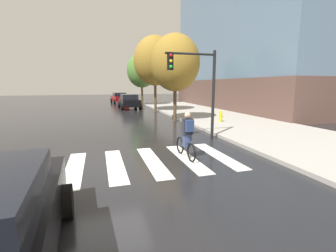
# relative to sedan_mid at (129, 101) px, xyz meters

# --- Properties ---
(ground_plane) EXTENTS (120.00, 120.00, 0.00)m
(ground_plane) POSITION_rel_sedan_mid_xyz_m (-3.09, -18.72, -0.83)
(ground_plane) COLOR black
(sidewalk) EXTENTS (6.50, 50.00, 0.15)m
(sidewalk) POSITION_rel_sedan_mid_xyz_m (5.66, -18.72, -0.75)
(sidewalk) COLOR #9E9B93
(sidewalk) RESTS_ON ground
(crosswalk_stripes) EXTENTS (8.14, 3.43, 0.01)m
(crosswalk_stripes) POSITION_rel_sedan_mid_xyz_m (-2.88, -18.72, -0.82)
(crosswalk_stripes) COLOR silver
(crosswalk_stripes) RESTS_ON ground
(sedan_mid) EXTENTS (2.24, 4.68, 1.61)m
(sedan_mid) POSITION_rel_sedan_mid_xyz_m (0.00, 0.00, 0.00)
(sedan_mid) COLOR black
(sedan_mid) RESTS_ON ground
(sedan_far) EXTENTS (2.41, 4.61, 1.54)m
(sedan_far) POSITION_rel_sedan_mid_xyz_m (-0.36, 8.29, -0.03)
(sedan_far) COLOR maroon
(sedan_far) RESTS_ON ground
(cyclist) EXTENTS (0.37, 1.71, 1.69)m
(cyclist) POSITION_rel_sedan_mid_xyz_m (-0.36, -18.75, 0.01)
(cyclist) COLOR black
(cyclist) RESTS_ON ground
(traffic_light_near) EXTENTS (2.47, 0.28, 4.20)m
(traffic_light_near) POSITION_rel_sedan_mid_xyz_m (1.15, -16.15, 2.03)
(traffic_light_near) COLOR black
(traffic_light_near) RESTS_ON ground
(fire_hydrant) EXTENTS (0.33, 0.22, 0.78)m
(fire_hydrant) POSITION_rel_sedan_mid_xyz_m (4.60, -12.27, -0.30)
(fire_hydrant) COLOR gold
(fire_hydrant) RESTS_ON sidewalk
(street_tree_near) EXTENTS (3.45, 3.45, 6.13)m
(street_tree_near) POSITION_rel_sedan_mid_xyz_m (1.97, -10.33, 3.31)
(street_tree_near) COLOR #4C3823
(street_tree_near) RESTS_ON ground
(street_tree_mid) EXTENTS (4.06, 4.06, 7.22)m
(street_tree_mid) POSITION_rel_sedan_mid_xyz_m (2.05, -4.02, 4.05)
(street_tree_mid) COLOR #4C3823
(street_tree_mid) RESTS_ON ground
(street_tree_far) EXTENTS (3.65, 3.65, 6.49)m
(street_tree_far) POSITION_rel_sedan_mid_xyz_m (2.06, 3.15, 3.56)
(street_tree_far) COLOR #4C3823
(street_tree_far) RESTS_ON ground
(corner_building) EXTENTS (14.14, 22.61, 15.19)m
(corner_building) POSITION_rel_sedan_mid_xyz_m (15.80, -2.92, 6.71)
(corner_building) COLOR brown
(corner_building) RESTS_ON ground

